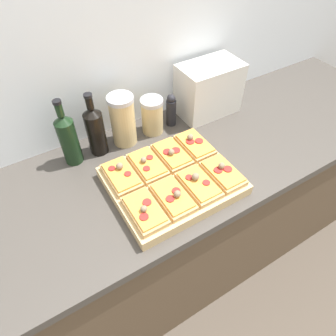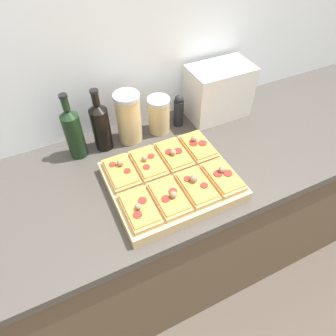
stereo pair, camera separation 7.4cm
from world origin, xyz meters
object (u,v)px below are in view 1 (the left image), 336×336
(grain_jar_tall, at_px, (123,120))
(pepper_mill, at_px, (171,110))
(cutting_board, at_px, (172,181))
(grain_jar_short, at_px, (152,116))
(wine_bottle, at_px, (95,130))
(toaster_oven, at_px, (209,89))
(olive_oil_bottle, at_px, (68,138))

(grain_jar_tall, distance_m, pepper_mill, 0.24)
(cutting_board, xyz_separation_m, grain_jar_short, (0.09, 0.32, 0.06))
(cutting_board, relative_size, pepper_mill, 2.91)
(wine_bottle, xyz_separation_m, toaster_oven, (0.55, -0.00, 0.01))
(grain_jar_short, bearing_deg, pepper_mill, -0.00)
(grain_jar_tall, bearing_deg, olive_oil_bottle, -180.00)
(pepper_mill, bearing_deg, cutting_board, -120.93)
(wine_bottle, height_order, toaster_oven, wine_bottle)
(grain_jar_tall, xyz_separation_m, toaster_oven, (0.43, -0.00, 0.01))
(grain_jar_tall, bearing_deg, wine_bottle, -180.00)
(olive_oil_bottle, relative_size, grain_jar_short, 1.74)
(olive_oil_bottle, bearing_deg, pepper_mill, 0.00)
(grain_jar_tall, height_order, grain_jar_short, grain_jar_tall)
(pepper_mill, relative_size, toaster_oven, 0.51)
(toaster_oven, bearing_deg, grain_jar_tall, 179.68)
(pepper_mill, xyz_separation_m, toaster_oven, (0.20, -0.00, 0.04))
(olive_oil_bottle, distance_m, grain_jar_tall, 0.23)
(cutting_board, height_order, grain_jar_short, grain_jar_short)
(cutting_board, height_order, toaster_oven, toaster_oven)
(olive_oil_bottle, xyz_separation_m, wine_bottle, (0.11, 0.00, -0.00))
(toaster_oven, bearing_deg, grain_jar_short, 179.54)
(olive_oil_bottle, height_order, toaster_oven, olive_oil_bottle)
(olive_oil_bottle, xyz_separation_m, grain_jar_tall, (0.23, 0.00, -0.00))
(grain_jar_tall, distance_m, grain_jar_short, 0.14)
(wine_bottle, bearing_deg, cutting_board, -63.15)
(olive_oil_bottle, xyz_separation_m, grain_jar_short, (0.36, 0.00, -0.03))
(wine_bottle, xyz_separation_m, pepper_mill, (0.35, 0.00, -0.04))
(olive_oil_bottle, bearing_deg, grain_jar_short, 0.00)
(toaster_oven, bearing_deg, wine_bottle, 179.75)
(grain_jar_short, bearing_deg, grain_jar_tall, 180.00)
(olive_oil_bottle, distance_m, pepper_mill, 0.46)
(wine_bottle, xyz_separation_m, grain_jar_tall, (0.12, 0.00, -0.00))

